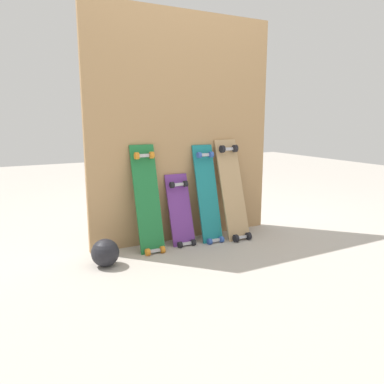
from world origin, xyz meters
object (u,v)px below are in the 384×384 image
at_px(skateboard_teal, 208,198).
at_px(skateboard_natural, 233,193).
at_px(skateboard_purple, 181,214).
at_px(skateboard_green, 148,203).
at_px(rubber_ball, 105,253).

xyz_separation_m(skateboard_teal, skateboard_natural, (0.23, -0.03, 0.02)).
bearing_deg(skateboard_purple, skateboard_natural, -5.65).
xyz_separation_m(skateboard_green, rubber_ball, (-0.40, -0.17, -0.27)).
distance_m(skateboard_purple, skateboard_teal, 0.27).
xyz_separation_m(skateboard_purple, skateboard_natural, (0.48, -0.05, 0.14)).
xyz_separation_m(skateboard_purple, skateboard_teal, (0.25, -0.02, 0.11)).
bearing_deg(rubber_ball, skateboard_green, 23.86).
relative_size(skateboard_green, skateboard_purple, 1.39).
relative_size(skateboard_purple, rubber_ball, 3.29).
relative_size(skateboard_purple, skateboard_teal, 0.74).
distance_m(skateboard_natural, rubber_ball, 1.21).
distance_m(skateboard_green, skateboard_natural, 0.77).
bearing_deg(skateboard_teal, skateboard_green, 179.95).
bearing_deg(skateboard_green, skateboard_purple, 3.37).
xyz_separation_m(skateboard_natural, rubber_ball, (-1.16, -0.14, -0.29)).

